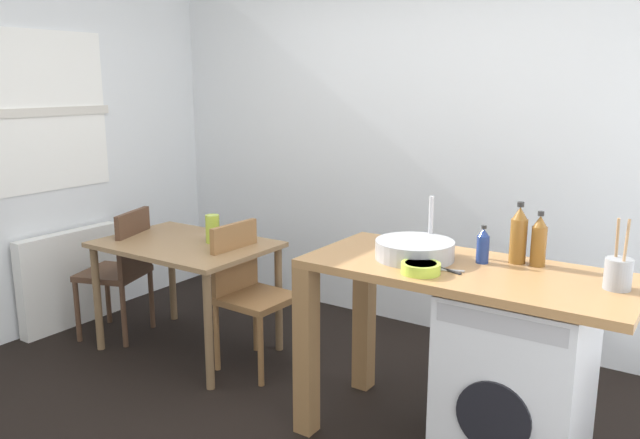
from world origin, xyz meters
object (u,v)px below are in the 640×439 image
(chair_person_seat, at_px, (122,266))
(bottle_squat_brown, at_px, (519,236))
(washing_machine, at_px, (516,380))
(utensil_crock, at_px, (618,273))
(vase, at_px, (213,229))
(dining_table, at_px, (186,257))
(bottle_clear_small, at_px, (539,241))
(bottle_tall_green, at_px, (483,246))
(mixing_bowl, at_px, (421,267))
(chair_opposite, at_px, (248,288))

(chair_person_seat, height_order, bottle_squat_brown, bottle_squat_brown)
(washing_machine, bearing_deg, utensil_crock, 8.10)
(bottle_squat_brown, height_order, vase, bottle_squat_brown)
(dining_table, distance_m, bottle_clear_small, 2.23)
(dining_table, height_order, bottle_tall_green, bottle_tall_green)
(mixing_bowl, bearing_deg, dining_table, 170.50)
(dining_table, distance_m, chair_person_seat, 0.57)
(utensil_crock, distance_m, vase, 2.42)
(dining_table, bearing_deg, utensil_crock, -1.11)
(utensil_crock, bearing_deg, bottle_clear_small, 156.31)
(chair_person_seat, distance_m, vase, 0.79)
(bottle_squat_brown, bearing_deg, bottle_clear_small, 2.16)
(vase, bearing_deg, bottle_clear_small, 0.32)
(dining_table, xyz_separation_m, chair_person_seat, (-0.55, -0.08, -0.14))
(chair_person_seat, relative_size, washing_machine, 1.05)
(bottle_squat_brown, bearing_deg, vase, -179.77)
(chair_person_seat, bearing_deg, mixing_bowl, -114.04)
(utensil_crock, bearing_deg, dining_table, 178.89)
(chair_opposite, height_order, bottle_squat_brown, bottle_squat_brown)
(chair_person_seat, distance_m, bottle_tall_green, 2.56)
(chair_person_seat, height_order, utensil_crock, utensil_crock)
(chair_opposite, bearing_deg, bottle_tall_green, 90.71)
(mixing_bowl, relative_size, utensil_crock, 0.59)
(bottle_clear_small, distance_m, utensil_crock, 0.40)
(chair_opposite, height_order, vase, vase)
(washing_machine, relative_size, mixing_bowl, 4.86)
(dining_table, xyz_separation_m, bottle_tall_green, (1.96, 0.01, 0.36))
(vase, bearing_deg, bottle_squat_brown, 0.23)
(chair_person_seat, distance_m, bottle_clear_small, 2.80)
(mixing_bowl, bearing_deg, washing_machine, 26.35)
(bottle_squat_brown, bearing_deg, chair_opposite, -178.06)
(chair_opposite, distance_m, bottle_tall_green, 1.57)
(chair_opposite, xyz_separation_m, utensil_crock, (2.08, -0.10, 0.48))
(bottle_squat_brown, xyz_separation_m, vase, (-1.95, -0.01, -0.22))
(washing_machine, height_order, utensil_crock, utensil_crock)
(washing_machine, xyz_separation_m, utensil_crock, (0.37, 0.05, 0.56))
(chair_person_seat, xyz_separation_m, vase, (0.70, 0.18, 0.32))
(vase, bearing_deg, washing_machine, -5.65)
(washing_machine, distance_m, vase, 2.09)
(utensil_crock, height_order, vase, utensil_crock)
(chair_person_seat, relative_size, bottle_squat_brown, 3.07)
(utensil_crock, bearing_deg, bottle_squat_brown, 161.12)
(bottle_squat_brown, distance_m, mixing_bowl, 0.52)
(bottle_clear_small, bearing_deg, vase, -179.68)
(washing_machine, bearing_deg, chair_person_seat, 179.47)
(bottle_tall_green, xyz_separation_m, vase, (-1.81, 0.09, -0.17))
(washing_machine, xyz_separation_m, bottle_clear_small, (0.00, 0.21, 0.61))
(bottle_squat_brown, bearing_deg, bottle_tall_green, -145.51)
(washing_machine, height_order, vase, vase)
(bottle_tall_green, bearing_deg, bottle_clear_small, 22.92)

